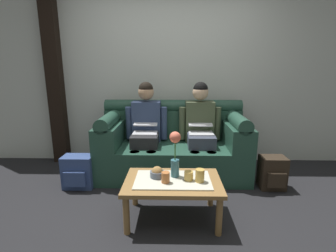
{
  "coord_description": "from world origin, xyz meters",
  "views": [
    {
      "loc": [
        -0.0,
        -2.01,
        1.4
      ],
      "look_at": [
        -0.06,
        0.9,
        0.71
      ],
      "focal_mm": 26.37,
      "sensor_mm": 36.0,
      "label": 1
    }
  ],
  "objects_px": {
    "person_left": "(146,125)",
    "cup_near_right": "(166,177)",
    "flower_vase": "(175,152)",
    "snack_bowl": "(157,173)",
    "coffee_table": "(173,185)",
    "couch": "(173,146)",
    "cup_far_center": "(200,176)",
    "backpack_right": "(273,173)",
    "backpack_left": "(79,172)",
    "cup_near_left": "(189,176)",
    "person_right": "(200,125)"
  },
  "relations": [
    {
      "from": "person_left",
      "to": "cup_near_right",
      "type": "relative_size",
      "value": 12.56
    },
    {
      "from": "flower_vase",
      "to": "snack_bowl",
      "type": "height_order",
      "value": "flower_vase"
    },
    {
      "from": "coffee_table",
      "to": "snack_bowl",
      "type": "bearing_deg",
      "value": 163.19
    },
    {
      "from": "person_left",
      "to": "cup_near_right",
      "type": "bearing_deg",
      "value": -75.56
    },
    {
      "from": "person_left",
      "to": "couch",
      "type": "bearing_deg",
      "value": 0.34
    },
    {
      "from": "snack_bowl",
      "to": "cup_far_center",
      "type": "distance_m",
      "value": 0.4
    },
    {
      "from": "couch",
      "to": "backpack_right",
      "type": "distance_m",
      "value": 1.27
    },
    {
      "from": "coffee_table",
      "to": "backpack_left",
      "type": "relative_size",
      "value": 2.28
    },
    {
      "from": "couch",
      "to": "person_left",
      "type": "relative_size",
      "value": 1.56
    },
    {
      "from": "flower_vase",
      "to": "cup_near_left",
      "type": "height_order",
      "value": "flower_vase"
    },
    {
      "from": "cup_far_center",
      "to": "person_left",
      "type": "bearing_deg",
      "value": 118.18
    },
    {
      "from": "coffee_table",
      "to": "backpack_left",
      "type": "xyz_separation_m",
      "value": [
        -1.12,
        0.61,
        -0.15
      ]
    },
    {
      "from": "flower_vase",
      "to": "cup_near_right",
      "type": "distance_m",
      "value": 0.25
    },
    {
      "from": "flower_vase",
      "to": "cup_near_left",
      "type": "bearing_deg",
      "value": -31.8
    },
    {
      "from": "person_left",
      "to": "coffee_table",
      "type": "xyz_separation_m",
      "value": [
        0.36,
        -1.08,
        -0.32
      ]
    },
    {
      "from": "cup_near_right",
      "to": "couch",
      "type": "bearing_deg",
      "value": 86.81
    },
    {
      "from": "cup_near_left",
      "to": "cup_far_center",
      "type": "relative_size",
      "value": 0.71
    },
    {
      "from": "backpack_right",
      "to": "person_right",
      "type": "bearing_deg",
      "value": 151.24
    },
    {
      "from": "backpack_right",
      "to": "cup_near_left",
      "type": "bearing_deg",
      "value": -147.87
    },
    {
      "from": "coffee_table",
      "to": "snack_bowl",
      "type": "distance_m",
      "value": 0.18
    },
    {
      "from": "coffee_table",
      "to": "cup_far_center",
      "type": "height_order",
      "value": "cup_far_center"
    },
    {
      "from": "couch",
      "to": "coffee_table",
      "type": "bearing_deg",
      "value": -90.0
    },
    {
      "from": "cup_near_left",
      "to": "backpack_right",
      "type": "xyz_separation_m",
      "value": [
        1.03,
        0.65,
        -0.25
      ]
    },
    {
      "from": "flower_vase",
      "to": "cup_far_center",
      "type": "bearing_deg",
      "value": -25.6
    },
    {
      "from": "flower_vase",
      "to": "backpack_left",
      "type": "height_order",
      "value": "flower_vase"
    },
    {
      "from": "snack_bowl",
      "to": "cup_far_center",
      "type": "relative_size",
      "value": 1.14
    },
    {
      "from": "snack_bowl",
      "to": "person_left",
      "type": "bearing_deg",
      "value": 101.64
    },
    {
      "from": "snack_bowl",
      "to": "person_right",
      "type": "bearing_deg",
      "value": 64.0
    },
    {
      "from": "snack_bowl",
      "to": "backpack_right",
      "type": "bearing_deg",
      "value": 24.06
    },
    {
      "from": "coffee_table",
      "to": "backpack_left",
      "type": "height_order",
      "value": "coffee_table"
    },
    {
      "from": "flower_vase",
      "to": "cup_near_left",
      "type": "distance_m",
      "value": 0.25
    },
    {
      "from": "coffee_table",
      "to": "backpack_left",
      "type": "distance_m",
      "value": 1.29
    },
    {
      "from": "flower_vase",
      "to": "cup_near_left",
      "type": "relative_size",
      "value": 5.28
    },
    {
      "from": "snack_bowl",
      "to": "couch",
      "type": "bearing_deg",
      "value": 82.0
    },
    {
      "from": "cup_far_center",
      "to": "couch",
      "type": "bearing_deg",
      "value": 102.15
    },
    {
      "from": "couch",
      "to": "cup_near_right",
      "type": "height_order",
      "value": "couch"
    },
    {
      "from": "flower_vase",
      "to": "cup_far_center",
      "type": "relative_size",
      "value": 3.74
    },
    {
      "from": "coffee_table",
      "to": "cup_near_right",
      "type": "relative_size",
      "value": 9.12
    },
    {
      "from": "cup_near_left",
      "to": "cup_near_right",
      "type": "relative_size",
      "value": 0.85
    },
    {
      "from": "backpack_right",
      "to": "backpack_left",
      "type": "bearing_deg",
      "value": -179.42
    },
    {
      "from": "person_left",
      "to": "flower_vase",
      "type": "height_order",
      "value": "person_left"
    },
    {
      "from": "cup_far_center",
      "to": "coffee_table",
      "type": "bearing_deg",
      "value": 170.05
    },
    {
      "from": "snack_bowl",
      "to": "backpack_right",
      "type": "height_order",
      "value": "snack_bowl"
    },
    {
      "from": "coffee_table",
      "to": "backpack_right",
      "type": "xyz_separation_m",
      "value": [
        1.18,
        0.63,
        -0.15
      ]
    },
    {
      "from": "person_right",
      "to": "person_left",
      "type": "bearing_deg",
      "value": -180.0
    },
    {
      "from": "person_right",
      "to": "cup_near_left",
      "type": "relative_size",
      "value": 14.84
    },
    {
      "from": "person_left",
      "to": "cup_far_center",
      "type": "height_order",
      "value": "person_left"
    },
    {
      "from": "coffee_table",
      "to": "flower_vase",
      "type": "relative_size",
      "value": 2.04
    },
    {
      "from": "person_left",
      "to": "coffee_table",
      "type": "relative_size",
      "value": 1.38
    },
    {
      "from": "couch",
      "to": "person_left",
      "type": "xyz_separation_m",
      "value": [
        -0.36,
        -0.0,
        0.28
      ]
    }
  ]
}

